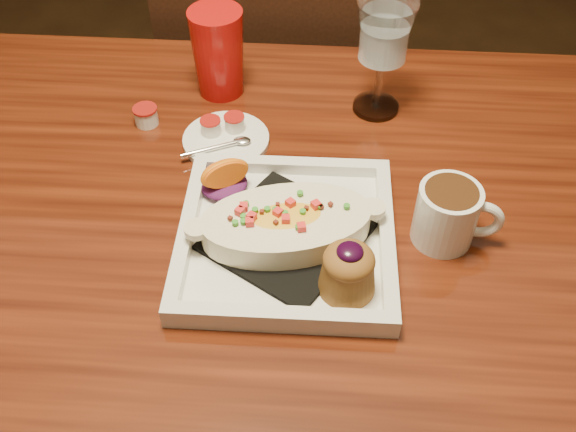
# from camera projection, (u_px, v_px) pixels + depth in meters

# --- Properties ---
(table) EXTENTS (1.50, 0.90, 0.75)m
(table) POSITION_uv_depth(u_px,v_px,m) (227.00, 277.00, 0.90)
(table) COLOR maroon
(table) RESTS_ON floor
(chair_far) EXTENTS (0.42, 0.42, 0.93)m
(chair_far) POSITION_uv_depth(u_px,v_px,m) (269.00, 95.00, 1.44)
(chair_far) COLOR black
(chair_far) RESTS_ON floor
(plate) EXTENTS (0.27, 0.27, 0.08)m
(plate) POSITION_uv_depth(u_px,v_px,m) (291.00, 234.00, 0.79)
(plate) COLOR white
(plate) RESTS_ON table
(coffee_mug) EXTENTS (0.11, 0.08, 0.08)m
(coffee_mug) POSITION_uv_depth(u_px,v_px,m) (449.00, 213.00, 0.79)
(coffee_mug) COLOR white
(coffee_mug) RESTS_ON table
(goblet) EXTENTS (0.09, 0.09, 0.18)m
(goblet) POSITION_uv_depth(u_px,v_px,m) (384.00, 38.00, 0.92)
(goblet) COLOR silver
(goblet) RESTS_ON table
(saucer) EXTENTS (0.13, 0.13, 0.09)m
(saucer) POSITION_uv_depth(u_px,v_px,m) (224.00, 137.00, 0.95)
(saucer) COLOR white
(saucer) RESTS_ON table
(creamer_loose) EXTENTS (0.04, 0.04, 0.03)m
(creamer_loose) POSITION_uv_depth(u_px,v_px,m) (146.00, 116.00, 0.97)
(creamer_loose) COLOR silver
(creamer_loose) RESTS_ON table
(red_tumbler) EXTENTS (0.08, 0.08, 0.14)m
(red_tumbler) POSITION_uv_depth(u_px,v_px,m) (218.00, 53.00, 0.99)
(red_tumbler) COLOR red
(red_tumbler) RESTS_ON table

